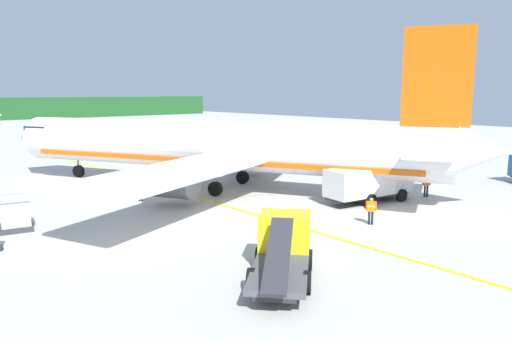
# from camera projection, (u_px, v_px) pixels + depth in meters

# --- Properties ---
(airliner_foreground) EXTENTS (32.57, 38.53, 11.90)m
(airliner_foreground) POSITION_uv_depth(u_px,v_px,m) (219.00, 147.00, 37.78)
(airliner_foreground) COLOR white
(airliner_foreground) RESTS_ON ground
(service_truck_baggage) EXTENTS (6.93, 3.23, 2.48)m
(service_truck_baggage) POSITION_uv_depth(u_px,v_px,m) (369.00, 182.00, 33.41)
(service_truck_baggage) COLOR silver
(service_truck_baggage) RESTS_ON ground
(service_truck_pushback) EXTENTS (5.73, 5.41, 2.56)m
(service_truck_pushback) POSITION_uv_depth(u_px,v_px,m) (283.00, 247.00, 20.18)
(service_truck_pushback) COLOR yellow
(service_truck_pushback) RESTS_ON ground
(cargo_container_near) EXTENTS (2.00, 2.00, 2.09)m
(cargo_container_near) POSITION_uv_depth(u_px,v_px,m) (15.00, 213.00, 26.61)
(cargo_container_near) COLOR #333338
(cargo_container_near) RESTS_ON ground
(crew_marshaller) EXTENTS (0.47, 0.50, 1.63)m
(crew_marshaller) POSITION_uv_depth(u_px,v_px,m) (140.00, 188.00, 33.81)
(crew_marshaller) COLOR #191E33
(crew_marshaller) RESTS_ON ground
(crew_loader_left) EXTENTS (0.47, 0.49, 1.79)m
(crew_loader_left) POSITION_uv_depth(u_px,v_px,m) (426.00, 183.00, 35.07)
(crew_loader_left) COLOR #191E33
(crew_loader_left) RESTS_ON ground
(crew_loader_right) EXTENTS (0.45, 0.52, 1.60)m
(crew_loader_right) POSITION_uv_depth(u_px,v_px,m) (371.00, 209.00, 27.79)
(crew_loader_right) COLOR #191E33
(crew_loader_right) RESTS_ON ground
(apron_guide_line) EXTENTS (0.30, 60.00, 0.01)m
(apron_guide_line) POSITION_uv_depth(u_px,v_px,m) (221.00, 205.00, 32.87)
(apron_guide_line) COLOR yellow
(apron_guide_line) RESTS_ON ground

